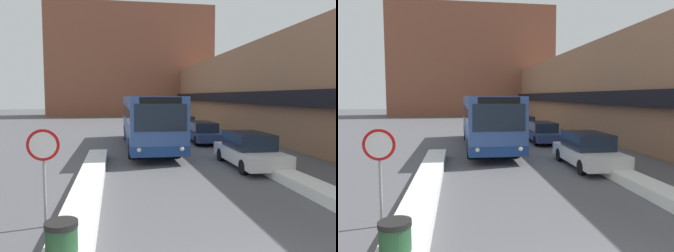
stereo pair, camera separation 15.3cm
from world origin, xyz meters
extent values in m
cube|color=#996B4C|center=(10.00, 24.00, 3.63)|extent=(5.00, 60.00, 7.25)
cube|color=black|center=(7.25, 24.00, 3.05)|extent=(0.50, 60.00, 0.90)
cube|color=brown|center=(0.00, 50.74, 8.70)|extent=(26.00, 8.00, 17.40)
cube|color=silver|center=(-3.60, 6.48, 0.20)|extent=(0.90, 13.23, 0.40)
cube|color=silver|center=(3.60, 6.41, 0.18)|extent=(0.90, 8.85, 0.37)
cube|color=#335193|center=(-0.73, 16.08, 1.80)|extent=(2.68, 11.84, 2.71)
cube|color=navy|center=(-0.73, 16.08, 0.68)|extent=(2.70, 11.86, 0.47)
cube|color=#192333|center=(-0.73, 16.08, 2.18)|extent=(2.70, 10.89, 0.74)
cube|color=#192333|center=(-0.73, 10.15, 2.21)|extent=(2.36, 0.03, 1.22)
cube|color=black|center=(-0.73, 10.15, 2.98)|extent=(1.88, 0.03, 0.28)
sphere|color=#F2EAC6|center=(-1.69, 10.14, 0.80)|extent=(0.20, 0.20, 0.20)
sphere|color=#F2EAC6|center=(0.24, 10.14, 0.80)|extent=(0.20, 0.20, 0.20)
cylinder|color=black|center=(-1.95, 12.41, 0.53)|extent=(0.28, 1.05, 1.05)
cylinder|color=black|center=(0.49, 12.41, 0.53)|extent=(0.28, 1.05, 1.05)
cylinder|color=black|center=(-1.95, 19.75, 0.53)|extent=(0.28, 1.05, 1.05)
cylinder|color=black|center=(0.49, 19.75, 0.53)|extent=(0.28, 1.05, 1.05)
cube|color=silver|center=(3.20, 9.64, 0.54)|extent=(1.85, 4.65, 0.59)
cube|color=#192333|center=(3.20, 9.76, 1.18)|extent=(1.63, 2.56, 0.68)
cylinder|color=black|center=(4.04, 8.20, 0.31)|extent=(0.20, 0.62, 0.62)
cylinder|color=black|center=(2.36, 8.20, 0.31)|extent=(0.20, 0.62, 0.62)
cylinder|color=black|center=(4.04, 11.08, 0.31)|extent=(0.20, 0.62, 0.62)
cylinder|color=black|center=(2.36, 11.08, 0.31)|extent=(0.20, 0.62, 0.62)
cube|color=navy|center=(3.20, 17.56, 0.51)|extent=(1.80, 4.83, 0.50)
cube|color=#192333|center=(3.20, 17.68, 1.08)|extent=(1.58, 2.65, 0.62)
cylinder|color=black|center=(4.02, 16.06, 0.33)|extent=(0.20, 0.66, 0.66)
cylinder|color=black|center=(2.38, 16.06, 0.33)|extent=(0.20, 0.66, 0.66)
cylinder|color=black|center=(4.02, 19.05, 0.33)|extent=(0.20, 0.66, 0.66)
cylinder|color=black|center=(2.38, 19.05, 0.33)|extent=(0.20, 0.66, 0.66)
cube|color=silver|center=(3.20, 24.29, 0.52)|extent=(1.90, 4.74, 0.50)
cube|color=#192333|center=(3.20, 24.41, 1.08)|extent=(1.67, 2.60, 0.63)
cylinder|color=black|center=(4.07, 22.82, 0.33)|extent=(0.20, 0.67, 0.67)
cylinder|color=black|center=(2.33, 22.82, 0.33)|extent=(0.20, 0.67, 0.67)
cylinder|color=black|center=(4.07, 25.76, 0.33)|extent=(0.20, 0.67, 0.67)
cylinder|color=black|center=(2.33, 25.76, 0.33)|extent=(0.20, 0.67, 0.67)
cylinder|color=gray|center=(-4.41, 3.95, 1.19)|extent=(0.07, 0.07, 2.39)
cylinder|color=red|center=(-4.41, 3.93, 2.01)|extent=(0.76, 0.03, 0.76)
cylinder|color=white|center=(-4.41, 3.91, 2.01)|extent=(0.62, 0.01, 0.62)
cylinder|color=#234C2D|center=(-3.68, 1.73, 0.42)|extent=(0.56, 0.56, 0.85)
cylinder|color=black|center=(-3.68, 1.73, 0.90)|extent=(0.59, 0.59, 0.10)
camera|label=1|loc=(-2.71, -4.10, 3.16)|focal=35.00mm
camera|label=2|loc=(-2.55, -4.13, 3.16)|focal=35.00mm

